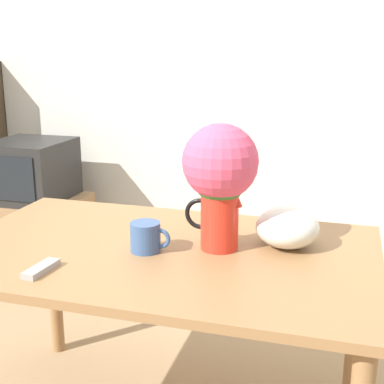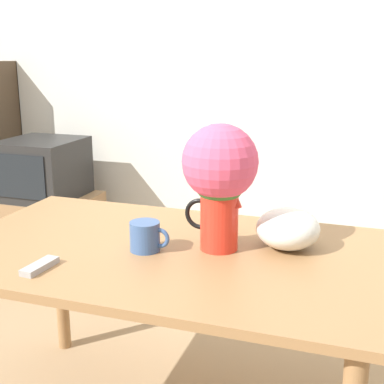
{
  "view_description": "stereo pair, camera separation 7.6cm",
  "coord_description": "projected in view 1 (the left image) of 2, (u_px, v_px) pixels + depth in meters",
  "views": [
    {
      "loc": [
        0.65,
        -1.47,
        1.41
      ],
      "look_at": [
        0.15,
        0.22,
        0.94
      ],
      "focal_mm": 50.0,
      "sensor_mm": 36.0,
      "label": 1
    },
    {
      "loc": [
        0.73,
        -1.45,
        1.41
      ],
      "look_at": [
        0.15,
        0.22,
        0.94
      ],
      "focal_mm": 50.0,
      "sensor_mm": 36.0,
      "label": 2
    }
  ],
  "objects": [
    {
      "name": "remote_control",
      "position": [
        41.0,
        269.0,
        1.65
      ],
      "size": [
        0.06,
        0.14,
        0.02
      ],
      "color": "#999999",
      "rests_on": "table"
    },
    {
      "name": "flower_vase",
      "position": [
        220.0,
        173.0,
        1.78
      ],
      "size": [
        0.26,
        0.26,
        0.43
      ],
      "color": "red",
      "rests_on": "table"
    },
    {
      "name": "tv_set",
      "position": [
        30.0,
        170.0,
        3.29
      ],
      "size": [
        0.45,
        0.48,
        0.36
      ],
      "color": "black",
      "rests_on": "tv_stand"
    },
    {
      "name": "wall_back",
      "position": [
        241.0,
        68.0,
        3.21
      ],
      "size": [
        8.0,
        0.05,
        2.6
      ],
      "color": "silver",
      "rests_on": "ground_plane"
    },
    {
      "name": "white_bowl",
      "position": [
        287.0,
        227.0,
        1.85
      ],
      "size": [
        0.22,
        0.22,
        0.14
      ],
      "color": "silver",
      "rests_on": "table"
    },
    {
      "name": "tv_stand",
      "position": [
        36.0,
        237.0,
        3.4
      ],
      "size": [
        0.61,
        0.49,
        0.51
      ],
      "color": "#8E6B47",
      "rests_on": "ground_plane"
    },
    {
      "name": "coffee_mug",
      "position": [
        146.0,
        237.0,
        1.81
      ],
      "size": [
        0.14,
        0.1,
        0.1
      ],
      "color": "#385689",
      "rests_on": "table"
    },
    {
      "name": "table",
      "position": [
        161.0,
        272.0,
        1.88
      ],
      "size": [
        1.48,
        0.91,
        0.75
      ],
      "color": "olive",
      "rests_on": "ground_plane"
    }
  ]
}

